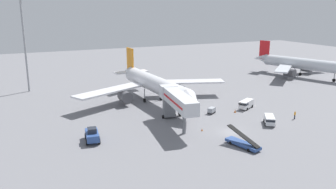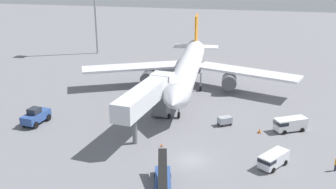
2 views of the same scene
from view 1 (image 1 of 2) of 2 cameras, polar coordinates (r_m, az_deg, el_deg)
ground_plane at (r=70.98m, az=10.28°, el=-6.15°), size 300.00×300.00×0.00m
airplane_at_gate at (r=90.88m, az=-2.41°, el=1.73°), size 43.32×42.06×12.61m
jet_bridge at (r=72.24m, az=1.38°, el=-0.93°), size 5.68×17.13×7.43m
pushback_tug at (r=66.45m, az=-12.39°, el=-6.53°), size 3.16×5.35×2.73m
belt_loader_truck at (r=64.06m, az=12.22°, el=-7.79°), size 3.39×7.23×3.29m
service_van_near_right at (r=77.20m, az=16.39°, el=-4.00°), size 4.14×4.81×1.83m
service_van_far_left at (r=87.60m, az=12.74°, el=-1.53°), size 5.28×4.07×2.06m
baggage_cart_far_right at (r=82.34m, az=7.20°, el=-2.59°), size 2.45×2.21×1.40m
ground_crew_worker_foreground at (r=82.70m, az=20.18°, el=-3.16°), size 0.46×0.46×1.83m
safety_cone_alpha at (r=83.94m, az=11.00°, el=-2.71°), size 0.49×0.49×0.74m
safety_cone_bravo at (r=70.86m, az=5.61°, el=-5.78°), size 0.36×0.36×0.56m
airplane_background at (r=133.14m, az=20.84°, el=4.74°), size 33.68×36.79×11.93m
apron_light_mast at (r=108.67m, az=-22.80°, el=10.22°), size 2.40×2.40×27.54m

